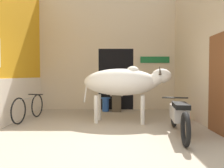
{
  "coord_description": "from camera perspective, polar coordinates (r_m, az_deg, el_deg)",
  "views": [
    {
      "loc": [
        0.16,
        -3.74,
        1.22
      ],
      "look_at": [
        0.15,
        1.83,
        1.01
      ],
      "focal_mm": 35.0,
      "sensor_mm": 36.0,
      "label": 1
    }
  ],
  "objects": [
    {
      "name": "cow",
      "position": [
        5.68,
        3.12,
        0.44
      ],
      "size": [
        2.31,
        0.98,
        1.48
      ],
      "color": "silver",
      "rests_on": "ground_plane"
    },
    {
      "name": "bicycle",
      "position": [
        6.4,
        -20.75,
        -5.78
      ],
      "size": [
        0.44,
        1.65,
        0.69
      ],
      "color": "black",
      "rests_on": "ground_plane"
    },
    {
      "name": "bucket",
      "position": [
        6.06,
        18.69,
        -8.28
      ],
      "size": [
        0.26,
        0.26,
        0.26
      ],
      "color": "#C63D33",
      "rests_on": "ground_plane"
    },
    {
      "name": "plastic_stool",
      "position": [
        7.47,
        -1.52,
        -5.24
      ],
      "size": [
        0.32,
        0.32,
        0.47
      ],
      "color": "#2856B2",
      "rests_on": "ground_plane"
    },
    {
      "name": "wall_back_with_doorway",
      "position": [
        8.07,
        -0.22,
        5.73
      ],
      "size": [
        4.82,
        0.93,
        4.12
      ],
      "color": "beige",
      "rests_on": "ground_plane"
    },
    {
      "name": "shopkeeper_seated",
      "position": [
        7.42,
        1.33,
        -2.36
      ],
      "size": [
        0.44,
        0.33,
        1.19
      ],
      "color": "brown",
      "rests_on": "ground_plane"
    },
    {
      "name": "wall_right_with_door",
      "position": [
        6.24,
        22.46,
        9.44
      ],
      "size": [
        0.22,
        4.07,
        4.12
      ],
      "color": "beige",
      "rests_on": "ground_plane"
    },
    {
      "name": "ground_plane",
      "position": [
        3.94,
        -2.31,
        -15.86
      ],
      "size": [
        30.0,
        30.0,
        0.0
      ],
      "primitive_type": "plane",
      "color": "tan"
    },
    {
      "name": "wall_left_shopfront",
      "position": [
        6.39,
        -24.73,
        8.91
      ],
      "size": [
        0.25,
        4.07,
        4.12
      ],
      "color": "orange",
      "rests_on": "ground_plane"
    },
    {
      "name": "motorcycle_near",
      "position": [
        4.69,
        17.21,
        -7.75
      ],
      "size": [
        0.58,
        2.04,
        0.73
      ],
      "color": "black",
      "rests_on": "ground_plane"
    }
  ]
}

